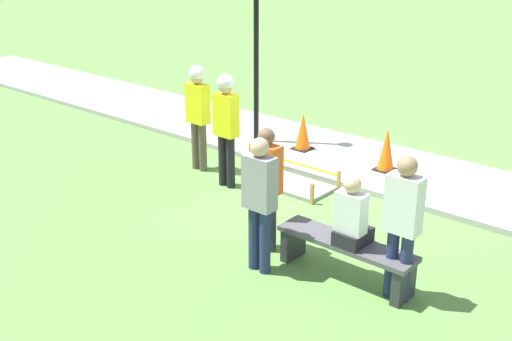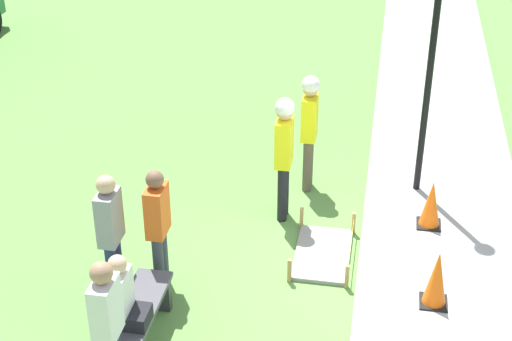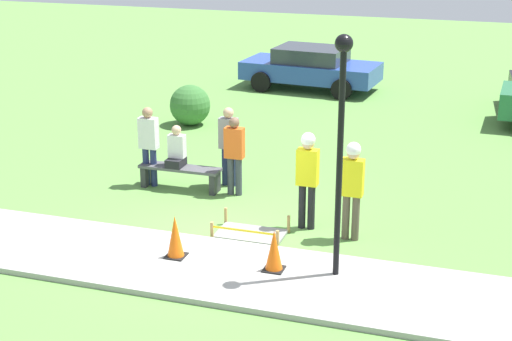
# 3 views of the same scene
# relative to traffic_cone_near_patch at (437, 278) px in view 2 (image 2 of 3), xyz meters

# --- Properties ---
(ground_plane) EXTENTS (60.00, 60.00, 0.00)m
(ground_plane) POSITION_rel_traffic_cone_near_patch_xyz_m (0.46, 0.96, -0.47)
(ground_plane) COLOR #5B8E42
(sidewalk) EXTENTS (28.00, 2.29, 0.10)m
(sidewalk) POSITION_rel_traffic_cone_near_patch_xyz_m (0.46, -0.19, -0.42)
(sidewalk) COLOR #9E9E99
(sidewalk) RESTS_ON ground_plane
(wet_concrete_patch) EXTENTS (1.30, 0.79, 0.34)m
(wet_concrete_patch) POSITION_rel_traffic_cone_near_patch_xyz_m (0.88, 1.45, -0.43)
(wet_concrete_patch) COLOR gray
(wet_concrete_patch) RESTS_ON ground_plane
(traffic_cone_near_patch) EXTENTS (0.34, 0.34, 0.75)m
(traffic_cone_near_patch) POSITION_rel_traffic_cone_near_patch_xyz_m (0.00, 0.00, 0.00)
(traffic_cone_near_patch) COLOR black
(traffic_cone_near_patch) RESTS_ON sidewalk
(traffic_cone_far_patch) EXTENTS (0.34, 0.34, 0.71)m
(traffic_cone_far_patch) POSITION_rel_traffic_cone_near_patch_xyz_m (1.75, 0.03, -0.02)
(traffic_cone_far_patch) COLOR black
(traffic_cone_far_patch) RESTS_ON sidewalk
(park_bench) EXTENTS (1.79, 0.44, 0.51)m
(park_bench) POSITION_rel_traffic_cone_near_patch_xyz_m (-1.36, 3.37, -0.12)
(park_bench) COLOR #2D2D33
(park_bench) RESTS_ON ground_plane
(person_seated_on_bench) EXTENTS (0.36, 0.44, 0.89)m
(person_seated_on_bench) POSITION_rel_traffic_cone_near_patch_xyz_m (-1.45, 3.42, 0.38)
(person_seated_on_bench) COLOR black
(person_seated_on_bench) RESTS_ON park_bench
(worker_supervisor) EXTENTS (0.40, 0.27, 1.87)m
(worker_supervisor) POSITION_rel_traffic_cone_near_patch_xyz_m (2.67, 1.87, 0.66)
(worker_supervisor) COLOR brown
(worker_supervisor) RESTS_ON ground_plane
(worker_assistant) EXTENTS (0.40, 0.27, 1.89)m
(worker_assistant) POSITION_rel_traffic_cone_near_patch_xyz_m (1.77, 2.12, 0.68)
(worker_assistant) COLOR black
(worker_assistant) RESTS_ON ground_plane
(bystander_in_orange_shirt) EXTENTS (0.40, 0.22, 1.69)m
(bystander_in_orange_shirt) POSITION_rel_traffic_cone_near_patch_xyz_m (-0.13, 3.41, 0.48)
(bystander_in_orange_shirt) COLOR #383D47
(bystander_in_orange_shirt) RESTS_ON ground_plane
(bystander_in_gray_shirt) EXTENTS (0.40, 0.23, 1.76)m
(bystander_in_gray_shirt) POSITION_rel_traffic_cone_near_patch_xyz_m (-2.07, 3.37, 0.53)
(bystander_in_gray_shirt) COLOR navy
(bystander_in_gray_shirt) RESTS_ON ground_plane
(bystander_in_white_shirt) EXTENTS (0.40, 0.23, 1.75)m
(bystander_in_white_shirt) POSITION_rel_traffic_cone_near_patch_xyz_m (-0.44, 3.90, 0.52)
(bystander_in_white_shirt) COLOR navy
(bystander_in_white_shirt) RESTS_ON ground_plane
(lamppost_near) EXTENTS (0.28, 0.28, 3.94)m
(lamppost_near) POSITION_rel_traffic_cone_near_patch_xyz_m (2.76, 0.20, 2.20)
(lamppost_near) COLOR black
(lamppost_near) RESTS_ON sidewalk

